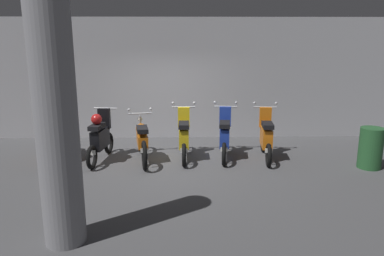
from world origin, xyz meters
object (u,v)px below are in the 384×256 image
object	(u,v)px
motorbike_slot_3	(184,137)
motorbike_slot_5	(266,137)
motorbike_slot_0	(59,136)
support_pillar	(57,125)
motorbike_slot_1	(100,137)
trash_bin	(371,148)
motorbike_slot_4	(225,136)
motorbike_slot_2	(142,140)

from	to	relation	value
motorbike_slot_3	motorbike_slot_5	bearing A→B (deg)	-1.65
motorbike_slot_0	motorbike_slot_3	distance (m)	2.89
motorbike_slot_5	support_pillar	xyz separation A→B (m)	(-3.59, -3.67, 1.15)
motorbike_slot_5	support_pillar	world-z (taller)	support_pillar
motorbike_slot_0	motorbike_slot_3	bearing A→B (deg)	1.57
motorbike_slot_1	motorbike_slot_5	bearing A→B (deg)	1.19
motorbike_slot_3	support_pillar	size ratio (longest dim) A/B	0.50
motorbike_slot_1	trash_bin	xyz separation A→B (m)	(6.01, -0.64, -0.11)
motorbike_slot_3	motorbike_slot_4	size ratio (longest dim) A/B	1.00
motorbike_slot_5	motorbike_slot_1	bearing A→B (deg)	-178.81
motorbike_slot_3	motorbike_slot_5	xyz separation A→B (m)	(1.93, -0.06, 0.00)
support_pillar	motorbike_slot_0	bearing A→B (deg)	108.76
motorbike_slot_0	motorbike_slot_1	xyz separation A→B (m)	(0.97, -0.06, -0.00)
support_pillar	motorbike_slot_3	bearing A→B (deg)	66.03
motorbike_slot_4	support_pillar	size ratio (longest dim) A/B	0.50
motorbike_slot_5	support_pillar	size ratio (longest dim) A/B	0.50
motorbike_slot_2	motorbike_slot_3	xyz separation A→B (m)	(0.97, 0.14, 0.04)
motorbike_slot_1	motorbike_slot_2	distance (m)	0.96
motorbike_slot_4	trash_bin	xyz separation A→B (m)	(3.11, -0.82, -0.08)
motorbike_slot_4	motorbike_slot_1	bearing A→B (deg)	-176.34
motorbike_slot_3	support_pillar	bearing A→B (deg)	-113.97
trash_bin	motorbike_slot_2	bearing A→B (deg)	172.86
motorbike_slot_0	motorbike_slot_2	distance (m)	1.93
motorbike_slot_1	support_pillar	xyz separation A→B (m)	(0.27, -3.59, 1.11)
motorbike_slot_2	motorbike_slot_4	world-z (taller)	motorbike_slot_4
motorbike_slot_4	motorbike_slot_5	size ratio (longest dim) A/B	1.00
support_pillar	trash_bin	size ratio (longest dim) A/B	3.72
motorbike_slot_0	motorbike_slot_1	world-z (taller)	motorbike_slot_0
motorbike_slot_2	trash_bin	world-z (taller)	motorbike_slot_2
motorbike_slot_1	motorbike_slot_4	world-z (taller)	motorbike_slot_4
motorbike_slot_3	motorbike_slot_5	size ratio (longest dim) A/B	1.00
motorbike_slot_4	trash_bin	world-z (taller)	motorbike_slot_4
motorbike_slot_0	support_pillar	bearing A→B (deg)	-71.24
motorbike_slot_4	motorbike_slot_5	xyz separation A→B (m)	(0.96, -0.10, 0.00)
motorbike_slot_4	motorbike_slot_5	bearing A→B (deg)	-6.20
motorbike_slot_2	support_pillar	xyz separation A→B (m)	(-0.69, -3.58, 1.18)
motorbike_slot_4	trash_bin	distance (m)	3.22
motorbike_slot_0	trash_bin	world-z (taller)	motorbike_slot_0
motorbike_slot_3	motorbike_slot_4	distance (m)	0.97
motorbike_slot_0	motorbike_slot_5	distance (m)	4.83
motorbike_slot_0	support_pillar	xyz separation A→B (m)	(1.24, -3.64, 1.11)
motorbike_slot_4	support_pillar	distance (m)	4.74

